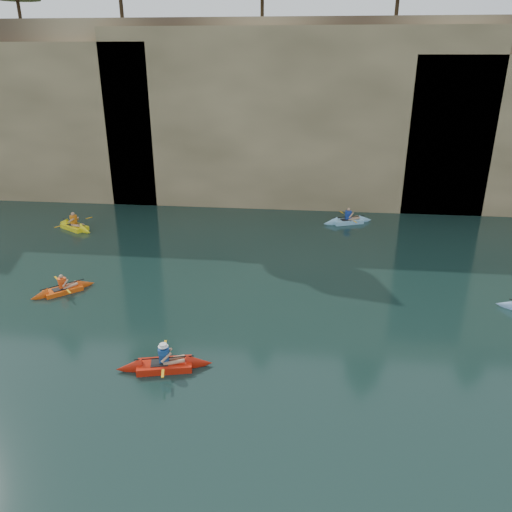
# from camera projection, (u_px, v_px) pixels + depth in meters

# --- Properties ---
(ground) EXTENTS (160.00, 160.00, 0.00)m
(ground) POSITION_uv_depth(u_px,v_px,m) (175.00, 441.00, 13.10)
(ground) COLOR black
(ground) RESTS_ON ground
(cliff) EXTENTS (70.00, 16.00, 12.00)m
(cliff) POSITION_uv_depth(u_px,v_px,m) (272.00, 102.00, 38.49)
(cliff) COLOR tan
(cliff) RESTS_ON ground
(cliff_slab_center) EXTENTS (24.00, 2.40, 11.40)m
(cliff_slab_center) POSITION_uv_depth(u_px,v_px,m) (294.00, 118.00, 31.57)
(cliff_slab_center) COLOR tan
(cliff_slab_center) RESTS_ON ground
(sea_cave_west) EXTENTS (4.50, 1.00, 4.00)m
(sea_cave_west) POSITION_uv_depth(u_px,v_px,m) (3.00, 170.00, 34.46)
(sea_cave_west) COLOR black
(sea_cave_west) RESTS_ON ground
(sea_cave_center) EXTENTS (3.50, 1.00, 3.20)m
(sea_cave_center) POSITION_uv_depth(u_px,v_px,m) (201.00, 181.00, 33.14)
(sea_cave_center) COLOR black
(sea_cave_center) RESTS_ON ground
(sea_cave_east) EXTENTS (5.00, 1.00, 4.50)m
(sea_cave_east) POSITION_uv_depth(u_px,v_px,m) (419.00, 177.00, 31.43)
(sea_cave_east) COLOR black
(sea_cave_east) RESTS_ON ground
(main_kayaker) EXTENTS (3.17, 2.08, 1.14)m
(main_kayaker) POSITION_uv_depth(u_px,v_px,m) (165.00, 365.00, 16.06)
(main_kayaker) COLOR red
(main_kayaker) RESTS_ON ground
(kayaker_orange) EXTENTS (2.40, 2.32, 1.03)m
(kayaker_orange) POSITION_uv_depth(u_px,v_px,m) (63.00, 290.00, 21.25)
(kayaker_orange) COLOR #F2520F
(kayaker_orange) RESTS_ON ground
(kayaker_yellow) EXTENTS (3.00, 2.25, 1.25)m
(kayaker_yellow) POSITION_uv_depth(u_px,v_px,m) (75.00, 226.00, 28.99)
(kayaker_yellow) COLOR yellow
(kayaker_yellow) RESTS_ON ground
(kayaker_ltblue_mid) EXTENTS (3.18, 2.22, 1.19)m
(kayaker_ltblue_mid) POSITION_uv_depth(u_px,v_px,m) (348.00, 221.00, 29.97)
(kayaker_ltblue_mid) COLOR #8AC5E7
(kayaker_ltblue_mid) RESTS_ON ground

